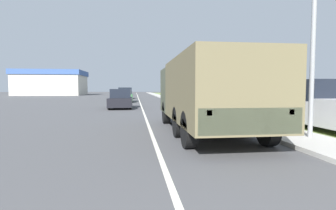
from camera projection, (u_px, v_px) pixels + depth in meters
name	position (u px, v px, depth m)	size (l,w,h in m)	color
ground_plane	(139.00, 99.00, 38.93)	(180.00, 180.00, 0.00)	#4C4C4F
lane_centre_stripe	(139.00, 99.00, 38.93)	(0.12, 120.00, 0.00)	silver
sidewalk_right	(169.00, 99.00, 39.49)	(1.80, 120.00, 0.12)	beige
grass_strip_right	(197.00, 99.00, 40.04)	(7.00, 120.00, 0.02)	olive
military_truck	(206.00, 91.00, 9.45)	(2.55, 7.61, 2.60)	#474C38
car_nearest_ahead	(121.00, 100.00, 21.29)	(1.82, 4.24, 1.57)	black
car_second_ahead	(125.00, 96.00, 31.25)	(1.72, 4.68, 1.73)	#336B3D
car_third_ahead	(126.00, 95.00, 41.33)	(1.93, 4.49, 1.45)	#336B3D
building_distant	(52.00, 83.00, 63.81)	(15.32, 12.27, 5.94)	beige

